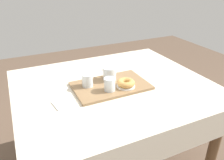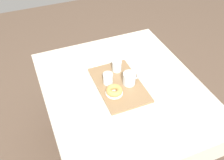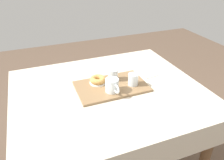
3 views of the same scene
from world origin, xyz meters
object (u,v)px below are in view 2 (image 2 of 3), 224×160
at_px(donut_plate_left, 114,93).
at_px(paper_napkin, 94,61).
at_px(tea_mug_left, 130,79).
at_px(water_glass_near, 108,79).
at_px(water_glass_far, 117,66).
at_px(dining_table, 123,97).
at_px(serving_tray, 119,85).
at_px(sugar_donut_left, 114,90).

bearing_deg(donut_plate_left, paper_napkin, -178.98).
xyz_separation_m(tea_mug_left, water_glass_near, (-0.06, -0.13, -0.01)).
bearing_deg(tea_mug_left, paper_napkin, -157.56).
distance_m(water_glass_far, donut_plate_left, 0.23).
bearing_deg(dining_table, water_glass_far, 172.76).
bearing_deg(paper_napkin, donut_plate_left, 1.02).
relative_size(serving_tray, water_glass_near, 5.87).
bearing_deg(water_glass_near, serving_tray, 60.42).
bearing_deg(paper_napkin, sugar_donut_left, 1.02).
xyz_separation_m(tea_mug_left, paper_napkin, (-0.33, -0.14, -0.05)).
relative_size(donut_plate_left, sugar_donut_left, 1.06).
relative_size(sugar_donut_left, paper_napkin, 0.98).
height_order(serving_tray, water_glass_near, water_glass_near).
bearing_deg(serving_tray, paper_napkin, -167.30).
xyz_separation_m(water_glass_far, sugar_donut_left, (0.21, -0.11, -0.01)).
relative_size(serving_tray, tea_mug_left, 3.59).
relative_size(water_glass_far, sugar_donut_left, 0.73).
bearing_deg(dining_table, tea_mug_left, 98.93).
bearing_deg(paper_napkin, serving_tray, 12.70).
xyz_separation_m(dining_table, serving_tray, (-0.03, -0.02, 0.10)).
bearing_deg(sugar_donut_left, tea_mug_left, 111.04).
xyz_separation_m(dining_table, donut_plate_left, (0.04, -0.08, 0.11)).
bearing_deg(tea_mug_left, serving_tray, -107.74).
height_order(water_glass_far, paper_napkin, water_glass_far).
bearing_deg(paper_napkin, water_glass_far, 32.51).
xyz_separation_m(serving_tray, water_glass_near, (-0.04, -0.06, 0.04)).
height_order(sugar_donut_left, paper_napkin, sugar_donut_left).
relative_size(dining_table, tea_mug_left, 9.48).
height_order(serving_tray, sugar_donut_left, sugar_donut_left).
relative_size(water_glass_far, paper_napkin, 0.71).
xyz_separation_m(tea_mug_left, donut_plate_left, (0.05, -0.13, -0.04)).
height_order(serving_tray, water_glass_far, water_glass_far).
distance_m(tea_mug_left, water_glass_near, 0.14).
xyz_separation_m(dining_table, tea_mug_left, (-0.01, 0.05, 0.15)).
distance_m(sugar_donut_left, paper_napkin, 0.38).
xyz_separation_m(serving_tray, donut_plate_left, (0.07, -0.06, 0.01)).
distance_m(donut_plate_left, sugar_donut_left, 0.02).
distance_m(serving_tray, donut_plate_left, 0.10).
distance_m(water_glass_near, water_glass_far, 0.14).
bearing_deg(sugar_donut_left, water_glass_near, -179.92).
relative_size(water_glass_far, donut_plate_left, 0.69).
bearing_deg(serving_tray, dining_table, 36.65).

